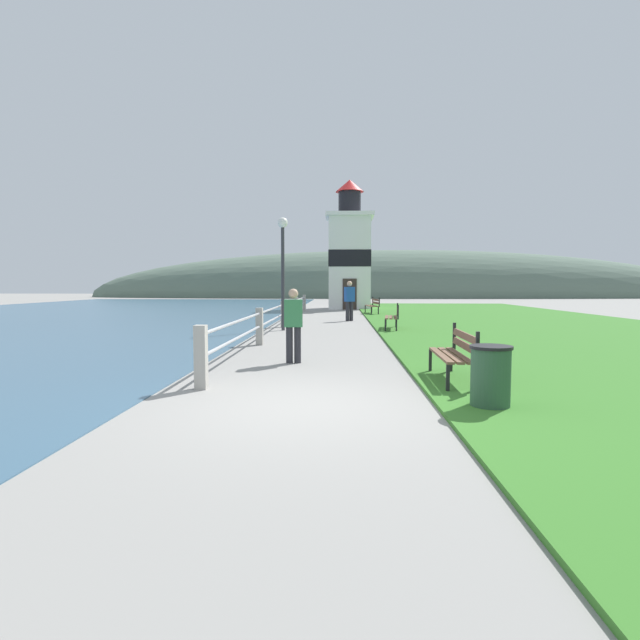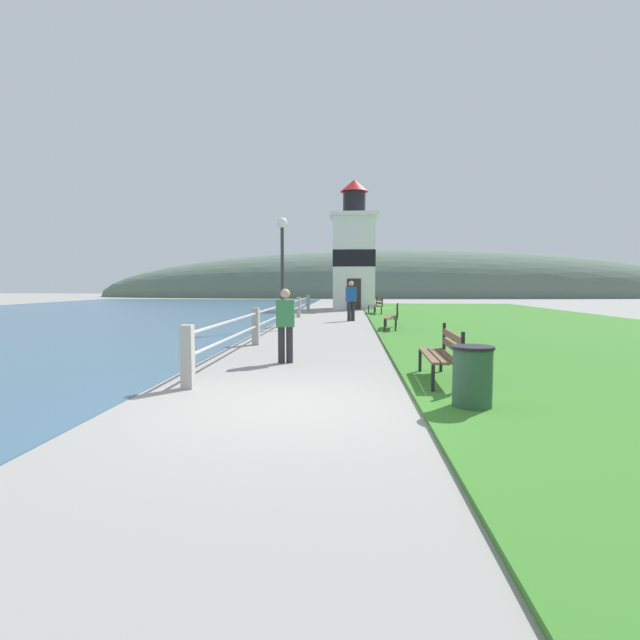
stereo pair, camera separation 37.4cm
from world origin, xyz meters
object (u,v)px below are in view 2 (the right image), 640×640
(lighthouse, at_px, (354,254))
(lamp_post, at_px, (282,253))
(person_by_railing, at_px, (285,323))
(park_bench_midway, at_px, (393,315))
(person_strolling, at_px, (351,299))
(park_bench_far, at_px, (376,305))
(trash_bin, at_px, (472,378))
(park_bench_near, at_px, (443,351))

(lighthouse, xyz_separation_m, lamp_post, (-2.64, -16.01, -0.88))
(person_by_railing, bearing_deg, park_bench_midway, -25.58)
(lamp_post, bearing_deg, person_strolling, 62.18)
(park_bench_far, relative_size, trash_bin, 2.23)
(trash_bin, height_order, lamp_post, lamp_post)
(park_bench_midway, height_order, trash_bin, park_bench_midway)
(lamp_post, bearing_deg, person_by_railing, -81.85)
(park_bench_midway, distance_m, lighthouse, 16.26)
(park_bench_midway, distance_m, lamp_post, 4.48)
(park_bench_midway, xyz_separation_m, trash_bin, (0.05, -11.18, -0.11))
(park_bench_far, height_order, person_strolling, person_strolling)
(person_strolling, xyz_separation_m, person_by_railing, (-1.39, -11.93, -0.13))
(person_by_railing, bearing_deg, person_strolling, -11.15)
(park_bench_far, relative_size, person_strolling, 1.06)
(person_by_railing, xyz_separation_m, trash_bin, (2.90, -3.77, -0.41))
(park_bench_near, distance_m, park_bench_far, 18.86)
(park_bench_near, bearing_deg, park_bench_midway, -88.41)
(lighthouse, height_order, person_strolling, lighthouse)
(park_bench_midway, bearing_deg, lighthouse, -79.58)
(lighthouse, bearing_deg, person_strolling, -91.05)
(person_strolling, bearing_deg, trash_bin, 156.80)
(person_strolling, distance_m, person_by_railing, 12.01)
(trash_bin, bearing_deg, lamp_post, 109.60)
(lighthouse, relative_size, lamp_post, 2.16)
(person_strolling, distance_m, lamp_post, 5.51)
(park_bench_midway, distance_m, person_by_railing, 7.95)
(park_bench_midway, bearing_deg, person_strolling, -66.11)
(park_bench_near, xyz_separation_m, park_bench_far, (-0.08, 18.86, 0.00))
(lamp_post, bearing_deg, park_bench_near, -67.43)
(lighthouse, distance_m, trash_bin, 27.32)
(park_bench_far, distance_m, person_by_railing, 17.04)
(park_bench_midway, distance_m, park_bench_far, 9.40)
(park_bench_midway, height_order, park_bench_far, same)
(lighthouse, bearing_deg, park_bench_midway, -85.48)
(park_bench_far, bearing_deg, park_bench_near, 82.81)
(park_bench_far, bearing_deg, person_strolling, 66.76)
(park_bench_near, relative_size, lamp_post, 0.44)
(person_strolling, height_order, trash_bin, person_strolling)
(park_bench_near, bearing_deg, person_by_railing, -34.07)
(park_bench_far, xyz_separation_m, lighthouse, (-1.17, 6.52, 3.08))
(park_bench_near, relative_size, park_bench_far, 0.94)
(person_strolling, xyz_separation_m, trash_bin, (1.51, -15.70, -0.54))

